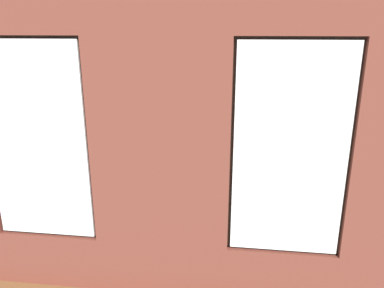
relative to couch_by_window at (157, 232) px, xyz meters
name	(u,v)px	position (x,y,z in m)	size (l,w,h in m)	color
ground_plane	(195,188)	(-0.21, -2.25, -0.38)	(6.46, 6.55, 0.10)	brown
brick_wall_with_windows	(159,150)	(-0.21, 0.65, 1.30)	(5.86, 0.30, 3.30)	brown
white_wall_right	(30,94)	(2.67, -2.05, 1.32)	(0.10, 5.55, 3.30)	silver
couch_by_window	(157,232)	(0.00, 0.00, 0.00)	(1.84, 0.87, 0.80)	black
couch_left	(330,190)	(-2.44, -1.59, 0.00)	(1.00, 2.05, 0.80)	black
coffee_table	(195,164)	(-0.21, -2.32, 0.05)	(1.37, 0.77, 0.43)	olive
cup_ceramic	(200,162)	(-0.31, -2.21, 0.15)	(0.07, 0.07, 0.09)	#4C4C51
candle_jar	(187,156)	(-0.04, -2.42, 0.16)	(0.08, 0.08, 0.12)	#B7333D
table_plant_small	(172,155)	(0.20, -2.21, 0.24)	(0.17, 0.17, 0.26)	brown
remote_black	(217,159)	(-0.59, -2.46, 0.11)	(0.05, 0.17, 0.02)	black
remote_silver	(195,161)	(-0.21, -2.32, 0.11)	(0.05, 0.17, 0.02)	#B2B2B7
media_console	(45,179)	(2.37, -1.65, -0.10)	(1.07, 0.42, 0.46)	black
tv_flatscreen	(41,147)	(2.37, -1.65, 0.49)	(1.03, 0.20, 0.71)	black
potted_plant_near_tv	(43,183)	(1.83, -0.66, 0.29)	(0.82, 0.95, 1.31)	beige
potted_plant_mid_room_small	(258,145)	(-1.37, -3.34, 0.14)	(0.41, 0.41, 0.71)	#9E5638
potted_plant_between_couches	(270,202)	(-1.37, -0.04, 0.48)	(1.05, 0.98, 1.44)	beige
potted_plant_corner_near_left	(310,131)	(-2.59, -4.52, 0.16)	(0.93, 0.80, 1.19)	beige
potted_plant_beside_window_right	(55,209)	(1.26, 0.09, 0.28)	(0.85, 0.92, 1.12)	#9E5638
potted_plant_foreground_right	(113,121)	(2.08, -4.48, 0.26)	(1.07, 1.09, 1.30)	#9E5638
potted_plant_by_left_couch	(293,157)	(-2.04, -3.03, 0.03)	(0.29, 0.29, 0.53)	gray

